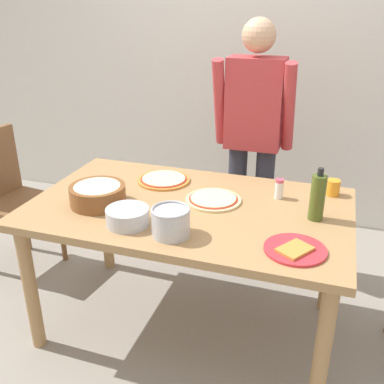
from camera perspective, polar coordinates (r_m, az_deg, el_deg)
name	(u,v)px	position (r m, az deg, el deg)	size (l,w,h in m)	color
ground	(189,324)	(2.66, -0.35, -16.57)	(8.00, 8.00, 0.00)	gray
wall_back	(255,56)	(3.61, 8.08, 16.82)	(5.60, 0.10, 2.60)	silver
dining_table	(189,221)	(2.29, -0.39, -3.71)	(1.60, 0.96, 0.76)	#A37A4C
person_cook	(253,133)	(2.83, 7.85, 7.47)	(0.49, 0.25, 1.62)	#2D2D38
chair_wooden_left	(10,193)	(3.15, -22.29, -0.14)	(0.45, 0.45, 0.95)	brown
pizza_raw_on_board	(213,199)	(2.29, 2.74, -0.95)	(0.29, 0.29, 0.02)	beige
pizza_cooked_on_tray	(164,180)	(2.54, -3.64, 1.59)	(0.30, 0.30, 0.02)	#C67A33
plate_with_slice	(295,249)	(1.90, 13.06, -7.18)	(0.26, 0.26, 0.02)	red
popcorn_bowl	(98,193)	(2.28, -11.99, -0.11)	(0.28, 0.28, 0.11)	brown
mixing_bowl_steel	(128,217)	(2.06, -8.24, -3.13)	(0.20, 0.20, 0.08)	#B7B7BC
olive_oil_bottle	(318,197)	(2.14, 15.78, -0.63)	(0.07, 0.07, 0.26)	#47561E
steel_pot	(171,221)	(1.95, -2.73, -3.79)	(0.17, 0.17, 0.13)	#B7B7BC
cup_orange	(333,188)	(2.46, 17.61, 0.54)	(0.07, 0.07, 0.09)	orange
salt_shaker	(279,189)	(2.34, 11.09, 0.42)	(0.04, 0.04, 0.11)	white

